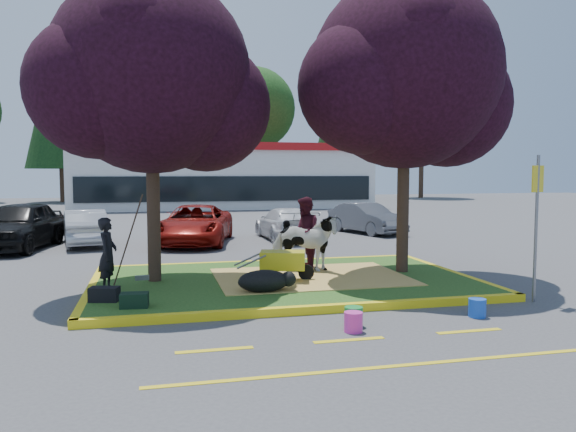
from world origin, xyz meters
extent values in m
plane|color=#424244|center=(0.00, 0.00, 0.00)|extent=(90.00, 90.00, 0.00)
cube|color=#224B17|center=(0.00, 0.00, 0.07)|extent=(8.00, 5.00, 0.15)
cube|color=yellow|center=(0.00, -2.58, 0.07)|extent=(8.30, 0.16, 0.15)
cube|color=yellow|center=(0.00, 2.58, 0.07)|extent=(8.30, 0.16, 0.15)
cube|color=yellow|center=(-4.08, 0.00, 0.07)|extent=(0.16, 5.30, 0.15)
cube|color=yellow|center=(4.08, 0.00, 0.07)|extent=(0.16, 5.30, 0.15)
cube|color=#D9B459|center=(0.60, 0.00, 0.15)|extent=(4.20, 3.00, 0.01)
cylinder|color=black|center=(-2.80, 0.40, 1.91)|extent=(0.28, 0.28, 3.53)
sphere|color=black|center=(-2.80, 0.40, 4.56)|extent=(4.20, 4.20, 4.20)
sphere|color=black|center=(-1.64, 0.60, 3.93)|extent=(2.86, 2.86, 2.86)
sphere|color=black|center=(-3.85, 0.10, 4.18)|extent=(2.86, 2.86, 2.86)
cylinder|color=black|center=(2.90, 0.20, 2.00)|extent=(0.28, 0.28, 3.70)
sphere|color=black|center=(2.90, 0.20, 4.77)|extent=(4.40, 4.40, 4.40)
sphere|color=black|center=(4.11, 0.40, 4.11)|extent=(2.99, 2.99, 2.99)
sphere|color=black|center=(1.80, -0.10, 4.37)|extent=(2.99, 2.99, 2.99)
cube|color=yellow|center=(-2.00, -4.20, 0.00)|extent=(1.10, 0.12, 0.01)
cube|color=yellow|center=(0.00, -4.20, 0.00)|extent=(1.10, 0.12, 0.01)
cube|color=yellow|center=(2.00, -4.20, 0.00)|extent=(1.10, 0.12, 0.01)
cube|color=yellow|center=(0.00, -5.40, 0.00)|extent=(6.00, 0.10, 0.01)
cube|color=silver|center=(2.00, 28.00, 2.00)|extent=(20.00, 8.00, 4.00)
cube|color=#AB1214|center=(2.00, 28.00, 4.15)|extent=(20.40, 8.40, 0.50)
cube|color=black|center=(2.00, 23.95, 1.40)|extent=(19.00, 0.10, 1.60)
cylinder|color=black|center=(-10.00, 37.00, 1.96)|extent=(0.44, 0.44, 3.92)
cone|color=black|center=(-10.00, 37.00, 8.68)|extent=(5.60, 5.60, 11.90)
cylinder|color=black|center=(-2.00, 38.50, 1.54)|extent=(0.44, 0.44, 3.08)
sphere|color=#143811|center=(-2.00, 38.50, 6.82)|extent=(6.16, 6.16, 6.16)
cylinder|color=black|center=(6.00, 37.50, 1.82)|extent=(0.44, 0.44, 3.64)
sphere|color=#143811|center=(6.00, 37.50, 8.06)|extent=(7.28, 7.28, 7.28)
cylinder|color=black|center=(14.00, 38.00, 1.75)|extent=(0.44, 0.44, 3.50)
cone|color=black|center=(14.00, 38.00, 7.75)|extent=(5.00, 5.00, 10.62)
cylinder|color=black|center=(22.00, 37.00, 1.61)|extent=(0.44, 0.44, 3.22)
sphere|color=#143811|center=(22.00, 37.00, 7.13)|extent=(6.44, 6.44, 6.44)
imported|color=silver|center=(0.63, 0.70, 0.83)|extent=(1.77, 1.33, 1.36)
ellipsoid|color=black|center=(-0.73, -1.29, 0.37)|extent=(1.12, 0.79, 0.44)
imported|color=black|center=(-3.70, -0.39, 0.88)|extent=(0.45, 0.59, 1.45)
imported|color=#40121F|center=(0.76, 1.12, 1.02)|extent=(0.76, 0.92, 1.75)
imported|color=black|center=(0.45, 1.73, 0.72)|extent=(0.37, 0.70, 1.14)
cylinder|color=black|center=(0.41, -0.30, 0.32)|extent=(0.35, 0.16, 0.34)
cylinder|color=slate|center=(-0.45, -0.51, 0.27)|extent=(0.04, 0.04, 0.25)
cylinder|color=slate|center=(-0.45, -0.09, 0.27)|extent=(0.04, 0.04, 0.25)
cube|color=gold|center=(-0.12, -0.30, 0.61)|extent=(1.07, 0.81, 0.38)
cylinder|color=slate|center=(-0.83, -0.51, 0.63)|extent=(0.61, 0.21, 0.32)
cylinder|color=slate|center=(-0.83, -0.09, 0.63)|extent=(0.61, 0.21, 0.32)
cube|color=black|center=(-3.70, -1.38, 0.28)|extent=(0.57, 0.40, 0.26)
cube|color=black|center=(-3.15, -1.98, 0.28)|extent=(0.50, 0.34, 0.25)
cylinder|color=slate|center=(4.30, -2.70, 1.41)|extent=(0.06, 0.06, 2.82)
cube|color=yellow|center=(4.30, -2.70, 2.37)|extent=(0.37, 0.19, 0.51)
cylinder|color=green|center=(0.33, -3.51, 0.16)|extent=(0.40, 0.40, 0.32)
cylinder|color=#E633A8|center=(0.21, -3.80, 0.16)|extent=(0.35, 0.35, 0.32)
cylinder|color=blue|center=(2.61, -3.45, 0.16)|extent=(0.35, 0.35, 0.32)
imported|color=black|center=(-7.04, 7.59, 0.78)|extent=(2.56, 4.82, 1.56)
imported|color=#AFB2B8|center=(-5.09, 8.12, 0.61)|extent=(1.88, 3.87, 1.22)
imported|color=maroon|center=(-1.40, 7.69, 0.67)|extent=(3.27, 5.21, 1.34)
imported|color=silver|center=(1.94, 8.15, 0.59)|extent=(1.76, 4.10, 1.18)
imported|color=#505157|center=(5.60, 9.37, 0.61)|extent=(2.36, 3.93, 1.22)
camera|label=1|loc=(-2.80, -11.94, 2.51)|focal=35.00mm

